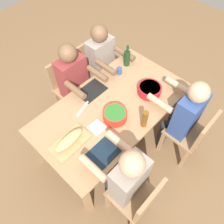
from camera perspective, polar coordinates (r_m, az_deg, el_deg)
The scene contains 22 objects.
ground_plane at distance 3.03m, azimuth 0.00°, elevation -6.90°, with size 8.00×8.00×0.00m, color brown.
dining_table at distance 2.47m, azimuth 0.00°, elevation 0.39°, with size 1.76×0.96×0.74m.
chair_far_center at distance 3.02m, azimuth -11.28°, elevation 6.95°, with size 0.40×0.40×0.85m.
diner_far_center at distance 2.75m, azimuth -9.54°, elevation 8.07°, with size 0.41×0.53×1.20m.
chair_near_right at distance 2.68m, azimuth 20.13°, elevation -5.30°, with size 0.40×0.40×0.85m.
diner_near_right at distance 2.52m, azimuth 18.08°, elevation -0.46°, with size 0.41×0.53×1.20m.
chair_near_left at distance 2.26m, azimuth 6.92°, elevation -21.27°, with size 0.40×0.40×0.85m.
diner_near_left at distance 2.08m, azimuth 3.46°, elevation -16.58°, with size 0.41×0.53×1.20m.
chair_far_right at distance 3.22m, azimuth -4.63°, elevation 11.69°, with size 0.40×0.40×0.85m.
diner_far_right at distance 2.97m, azimuth -2.39°, elevation 13.10°, with size 0.41×0.53×1.20m.
serving_bowl_greens at distance 2.27m, azimuth 0.77°, elevation -0.71°, with size 0.25×0.25×0.10m.
serving_bowl_fruit at distance 2.52m, azimuth 9.68°, elevation 5.81°, with size 0.26×0.26×0.10m.
cutting_board at distance 2.20m, azimuth -10.79°, elevation -7.76°, with size 0.40×0.22×0.02m, color tan.
bread_loaf at distance 2.15m, azimuth -11.01°, elevation -7.08°, with size 0.32×0.11×0.09m, color tan.
wine_bottle at distance 2.79m, azimuth 3.89°, elevation 13.80°, with size 0.08×0.08×0.29m.
beer_bottle at distance 2.20m, azimuth 8.47°, elevation -1.81°, with size 0.06×0.06×0.22m, color brown.
wine_glass at distance 2.89m, azimuth 3.85°, elevation 15.78°, with size 0.08×0.08×0.17m.
placemat_far_center at distance 2.56m, azimuth -5.30°, elevation 5.53°, with size 0.32×0.23×0.01m, color black.
placemat_near_left at distance 2.11m, azimuth -2.67°, elevation -10.94°, with size 0.32×0.23×0.01m, color #142333.
cup_far_right at distance 2.71m, azimuth 1.91°, elevation 10.62°, with size 0.06×0.06×0.09m, color #334C8C.
carving_knife at distance 2.40m, azimuth -7.63°, elevation 0.78°, with size 0.23×0.02×0.01m, color silver.
napkin_stack at distance 2.25m, azimuth -3.95°, elevation -4.04°, with size 0.14×0.14×0.02m, color white.
Camera 1 is at (-1.05, -0.99, 2.67)m, focal length 35.30 mm.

